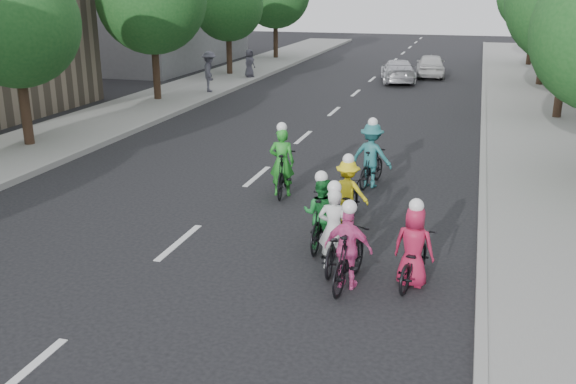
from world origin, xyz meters
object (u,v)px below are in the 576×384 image
at_px(cyclist_5, 334,239).
at_px(follow_car_lead, 398,71).
at_px(cyclist_3, 349,254).
at_px(cyclist_6, 414,254).
at_px(cyclist_0, 283,169).
at_px(spectator_0, 209,72).
at_px(cyclist_1, 321,217).
at_px(spectator_1, 209,66).
at_px(spectator_2, 250,63).
at_px(cyclist_2, 348,197).
at_px(cyclist_4, 371,160).
at_px(follow_car_trail, 431,65).

bearing_deg(cyclist_5, follow_car_lead, -88.08).
height_order(cyclist_3, cyclist_6, cyclist_3).
relative_size(cyclist_0, cyclist_6, 1.11).
bearing_deg(cyclist_6, spectator_0, -47.71).
bearing_deg(cyclist_1, cyclist_5, 116.37).
distance_m(follow_car_lead, spectator_1, 10.26).
xyz_separation_m(spectator_0, spectator_2, (0.13, 5.35, -0.20)).
bearing_deg(cyclist_2, follow_car_lead, -83.71).
bearing_deg(cyclist_0, cyclist_1, 110.72).
distance_m(cyclist_3, cyclist_4, 6.03).
relative_size(spectator_0, spectator_2, 1.26).
distance_m(cyclist_1, cyclist_5, 1.01).
xyz_separation_m(cyclist_0, cyclist_3, (2.62, -4.69, -0.05)).
height_order(cyclist_2, follow_car_trail, cyclist_2).
relative_size(follow_car_lead, spectator_2, 2.78).
relative_size(cyclist_6, spectator_2, 1.13).
bearing_deg(follow_car_lead, spectator_2, -1.61).
height_order(cyclist_0, cyclist_6, cyclist_0).
relative_size(follow_car_lead, spectator_1, 2.74).
height_order(cyclist_2, cyclist_3, cyclist_3).
height_order(cyclist_4, cyclist_6, cyclist_4).
height_order(cyclist_4, spectator_1, cyclist_4).
bearing_deg(cyclist_2, cyclist_1, 83.15).
bearing_deg(cyclist_4, spectator_2, -49.75).
height_order(spectator_0, spectator_2, spectator_0).
distance_m(cyclist_5, follow_car_trail, 27.18).
bearing_deg(follow_car_trail, spectator_1, 21.95).
bearing_deg(cyclist_3, cyclist_5, -53.18).
bearing_deg(cyclist_1, cyclist_0, -61.18).
relative_size(cyclist_5, follow_car_trail, 0.46).
xyz_separation_m(cyclist_5, follow_car_trail, (-0.29, 27.18, 0.11)).
bearing_deg(cyclist_5, spectator_0, -62.90).
relative_size(follow_car_lead, follow_car_trail, 1.09).
xyz_separation_m(cyclist_1, cyclist_5, (0.46, -0.90, -0.07)).
bearing_deg(cyclist_5, cyclist_4, -90.65).
xyz_separation_m(cyclist_2, spectator_1, (-11.36, 18.88, 0.34)).
relative_size(cyclist_2, spectator_1, 1.13).
bearing_deg(cyclist_6, cyclist_1, -21.63).
xyz_separation_m(cyclist_3, follow_car_trail, (-0.71, 27.91, 0.05)).
distance_m(follow_car_trail, spectator_2, 10.44).
bearing_deg(cyclist_3, spectator_1, -54.79).
bearing_deg(cyclist_1, cyclist_4, -94.75).
height_order(cyclist_0, cyclist_5, cyclist_0).
relative_size(cyclist_1, spectator_0, 0.96).
xyz_separation_m(cyclist_1, cyclist_3, (0.88, -1.63, -0.02)).
bearing_deg(cyclist_4, spectator_0, -40.07).
height_order(cyclist_6, follow_car_trail, cyclist_6).
bearing_deg(cyclist_1, follow_car_trail, -91.14).
bearing_deg(cyclist_4, follow_car_lead, -73.41).
xyz_separation_m(cyclist_1, follow_car_trail, (0.17, 26.28, 0.04)).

